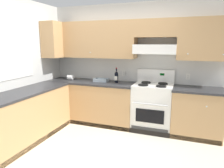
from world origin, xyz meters
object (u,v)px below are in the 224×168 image
(stove, at_px, (152,107))
(paper_towel_roll, at_px, (70,77))
(bowl, at_px, (101,80))
(wine_bottle, at_px, (116,77))

(stove, xyz_separation_m, paper_towel_roll, (-1.88, 0.02, 0.49))
(paper_towel_roll, bearing_deg, stove, -0.59)
(bowl, relative_size, paper_towel_roll, 2.42)
(stove, relative_size, paper_towel_roll, 9.41)
(wine_bottle, relative_size, bowl, 1.03)
(wine_bottle, bearing_deg, bowl, 178.65)
(wine_bottle, distance_m, bowl, 0.36)
(bowl, xyz_separation_m, paper_towel_roll, (-0.74, -0.04, 0.03))
(wine_bottle, relative_size, paper_towel_roll, 2.49)
(stove, bearing_deg, paper_towel_roll, 179.41)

